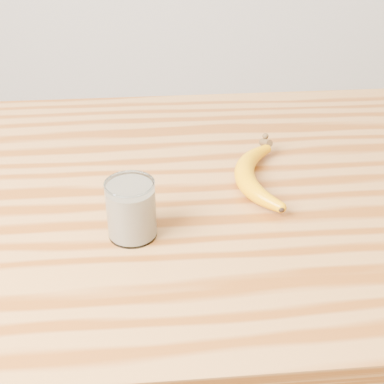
{
  "coord_description": "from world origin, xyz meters",
  "views": [
    {
      "loc": [
        -0.26,
        -0.78,
        1.39
      ],
      "look_at": [
        -0.2,
        -0.07,
        0.93
      ],
      "focal_mm": 50.0,
      "sensor_mm": 36.0,
      "label": 1
    }
  ],
  "objects": [
    {
      "name": "table",
      "position": [
        0.0,
        0.0,
        0.77
      ],
      "size": [
        1.2,
        0.8,
        0.9
      ],
      "color": "#97632F",
      "rests_on": "ground"
    },
    {
      "name": "smoothie_glass",
      "position": [
        -0.29,
        -0.13,
        0.94
      ],
      "size": [
        0.07,
        0.07,
        0.09
      ],
      "color": "white",
      "rests_on": "table"
    },
    {
      "name": "banana",
      "position": [
        -0.1,
        -0.0,
        0.92
      ],
      "size": [
        0.13,
        0.3,
        0.04
      ],
      "primitive_type": null,
      "rotation": [
        0.0,
        0.0,
        -0.08
      ],
      "color": "#D68900",
      "rests_on": "table"
    }
  ]
}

